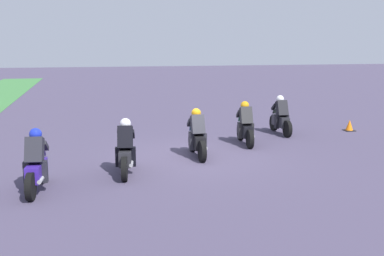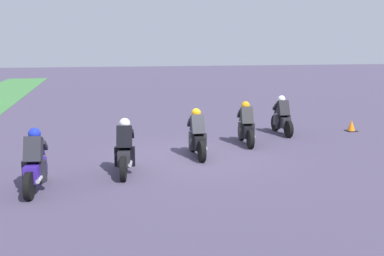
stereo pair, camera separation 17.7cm
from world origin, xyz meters
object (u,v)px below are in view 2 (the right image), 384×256
object	(u,v)px
rider_lane_d	(125,151)
traffic_cone	(351,126)
rider_lane_e	(35,165)
rider_lane_b	(246,127)
rider_lane_c	(197,137)
rider_lane_a	(282,118)

from	to	relation	value
rider_lane_d	traffic_cone	size ratio (longest dim) A/B	4.50
rider_lane_d	rider_lane_e	size ratio (longest dim) A/B	1.00
rider_lane_b	rider_lane_c	distance (m)	2.49
traffic_cone	rider_lane_e	bearing A→B (deg)	113.99
rider_lane_a	rider_lane_d	world-z (taller)	same
rider_lane_a	rider_lane_d	distance (m)	7.68
rider_lane_a	rider_lane_b	distance (m)	2.46
rider_lane_a	rider_lane_e	world-z (taller)	same
rider_lane_c	rider_lane_e	xyz separation A→B (m)	(-2.42, 4.54, 0.00)
rider_lane_d	traffic_cone	distance (m)	10.29
rider_lane_c	rider_lane_e	size ratio (longest dim) A/B	1.00
rider_lane_e	traffic_cone	xyz separation A→B (m)	(5.16, -11.60, -0.42)
rider_lane_a	rider_lane_d	size ratio (longest dim) A/B	1.00
rider_lane_b	rider_lane_d	size ratio (longest dim) A/B	1.00
rider_lane_d	traffic_cone	bearing A→B (deg)	-57.57
rider_lane_b	traffic_cone	distance (m)	5.19
rider_lane_b	traffic_cone	xyz separation A→B (m)	(1.38, -4.98, -0.42)
rider_lane_b	rider_lane_e	xyz separation A→B (m)	(-3.78, 6.62, 0.00)
traffic_cone	rider_lane_c	bearing A→B (deg)	111.22
rider_lane_e	rider_lane_a	bearing A→B (deg)	-52.65
rider_lane_b	rider_lane_e	distance (m)	7.62
rider_lane_a	rider_lane_b	xyz separation A→B (m)	(-1.45, 1.99, 0.00)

